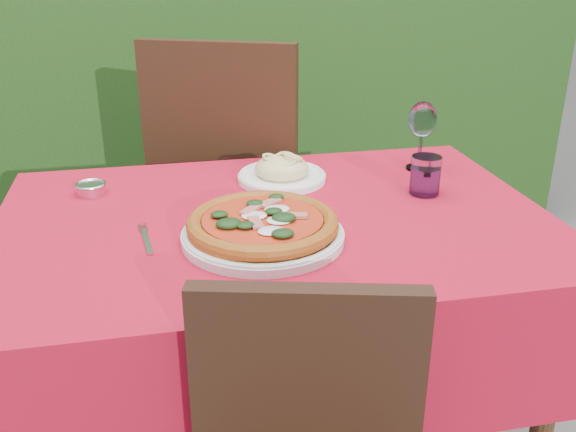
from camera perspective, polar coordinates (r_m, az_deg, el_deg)
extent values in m
cube|color=black|center=(2.94, -6.90, 12.78)|extent=(3.20, 0.55, 1.60)
cube|color=#412B15|center=(1.48, -1.15, -1.01)|extent=(1.20, 0.80, 0.04)
cylinder|color=#412B15|center=(1.60, 21.75, -16.52)|extent=(0.05, 0.05, 0.70)
cylinder|color=#412B15|center=(1.96, -18.89, -8.14)|extent=(0.05, 0.05, 0.70)
cylinder|color=#412B15|center=(2.09, 11.94, -5.23)|extent=(0.05, 0.05, 0.70)
cube|color=#B60E26|center=(1.54, -1.11, -5.49)|extent=(1.26, 0.86, 0.32)
cube|color=black|center=(1.10, 1.68, -15.91)|extent=(0.38, 0.13, 0.42)
cube|color=black|center=(2.26, -4.24, 2.15)|extent=(0.63, 0.63, 0.05)
cube|color=black|center=(1.98, -6.15, 7.65)|extent=(0.46, 0.23, 0.53)
cylinder|color=black|center=(2.51, 1.71, -2.23)|extent=(0.04, 0.04, 0.49)
cylinder|color=black|center=(2.61, -7.25, -1.44)|extent=(0.04, 0.04, 0.49)
cylinder|color=black|center=(2.16, -0.15, -6.87)|extent=(0.04, 0.04, 0.49)
cylinder|color=black|center=(2.26, -10.48, -5.73)|extent=(0.04, 0.04, 0.49)
cylinder|color=silver|center=(1.35, -2.24, -1.79)|extent=(0.34, 0.34, 0.02)
cylinder|color=#BD6A1A|center=(1.34, -2.26, -0.99)|extent=(0.41, 0.41, 0.02)
cylinder|color=#92090B|center=(1.34, -2.27, -0.38)|extent=(0.34, 0.34, 0.01)
cylinder|color=white|center=(1.69, -0.56, 3.43)|extent=(0.23, 0.23, 0.02)
ellipsoid|color=beige|center=(1.68, -0.56, 4.26)|extent=(0.16, 0.16, 0.06)
cylinder|color=white|center=(1.62, 12.12, 3.56)|extent=(0.07, 0.07, 0.10)
cylinder|color=#AACFE6|center=(1.63, 12.07, 3.07)|extent=(0.06, 0.06, 0.07)
cylinder|color=silver|center=(1.81, 11.51, 4.22)|extent=(0.07, 0.07, 0.01)
cylinder|color=silver|center=(1.80, 11.65, 5.76)|extent=(0.01, 0.01, 0.10)
ellipsoid|color=silver|center=(1.77, 11.87, 8.40)|extent=(0.08, 0.08, 0.10)
cube|color=silver|center=(1.37, -12.42, -2.24)|extent=(0.04, 0.17, 0.00)
cylinder|color=silver|center=(1.67, -17.10, 2.29)|extent=(0.07, 0.07, 0.03)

